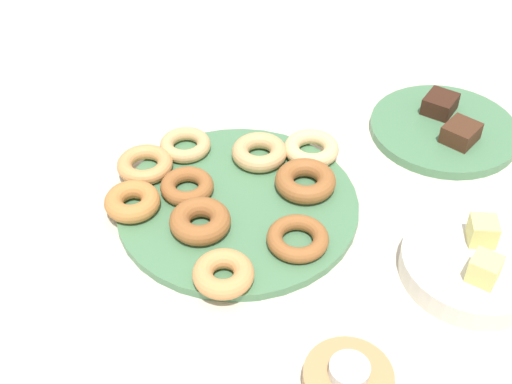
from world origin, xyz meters
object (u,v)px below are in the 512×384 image
at_px(donut_6, 145,164).
at_px(brownie_near, 440,104).
at_px(donut_1, 187,186).
at_px(brownie_far, 461,133).
at_px(donut_2, 132,201).
at_px(donut_7, 223,274).
at_px(cake_plate, 444,129).
at_px(donut_4, 298,238).
at_px(donut_5, 200,221).
at_px(fruit_bowl, 472,265).
at_px(donut_8, 259,152).
at_px(donut_0, 311,149).
at_px(tealight, 349,370).
at_px(donut_plate, 238,205).
at_px(melon_chunk_left, 483,231).
at_px(candle_holder, 348,381).
at_px(donut_9, 185,145).
at_px(donut_3, 305,181).
at_px(melon_chunk_right, 485,269).

bearing_deg(donut_6, brownie_near, 131.80).
relative_size(donut_1, donut_6, 0.93).
bearing_deg(brownie_far, donut_2, -48.56).
relative_size(donut_2, donut_7, 1.00).
bearing_deg(cake_plate, donut_4, -19.50).
distance_m(donut_5, fruit_bowl, 0.38).
relative_size(donut_8, fruit_bowl, 0.46).
xyz_separation_m(donut_0, fruit_bowl, (0.14, 0.28, -0.01)).
bearing_deg(donut_7, tealight, 68.41).
bearing_deg(tealight, brownie_near, -177.43).
relative_size(donut_plate, donut_2, 4.40).
xyz_separation_m(donut_1, melon_chunk_left, (-0.06, 0.42, 0.03)).
height_order(fruit_bowl, melon_chunk_left, melon_chunk_left).
distance_m(donut_plate, candle_holder, 0.34).
relative_size(brownie_near, melon_chunk_left, 1.53).
distance_m(donut_0, melon_chunk_left, 0.30).
bearing_deg(donut_9, brownie_near, 127.91).
height_order(donut_3, melon_chunk_left, melon_chunk_left).
height_order(candle_holder, fruit_bowl, fruit_bowl).
height_order(donut_1, brownie_near, brownie_near).
bearing_deg(donut_6, donut_1, 77.94).
distance_m(cake_plate, tealight, 0.54).
relative_size(donut_8, melon_chunk_left, 2.46).
bearing_deg(donut_6, donut_plate, 87.95).
xyz_separation_m(donut_7, brownie_far, (-0.43, 0.22, 0.00)).
xyz_separation_m(donut_8, fruit_bowl, (0.09, 0.36, -0.01)).
distance_m(tealight, melon_chunk_left, 0.29).
distance_m(donut_3, fruit_bowl, 0.27).
bearing_deg(candle_holder, tealight, 0.00).
height_order(donut_3, candle_holder, donut_3).
distance_m(donut_5, donut_8, 0.18).
bearing_deg(donut_6, fruit_bowl, 90.63).
bearing_deg(donut_7, donut_5, -135.42).
bearing_deg(donut_6, tealight, 60.55).
xyz_separation_m(donut_7, brownie_near, (-0.50, 0.17, 0.00)).
bearing_deg(brownie_near, donut_7, -19.16).
distance_m(donut_9, melon_chunk_right, 0.50).
height_order(donut_5, fruit_bowl, donut_5).
bearing_deg(tealight, cake_plate, -179.23).
relative_size(donut_4, donut_9, 1.06).
bearing_deg(donut_2, donut_4, 97.28).
relative_size(cake_plate, fruit_bowl, 1.28).
bearing_deg(donut_1, donut_8, 150.35).
xyz_separation_m(donut_0, donut_3, (0.08, 0.02, 0.00)).
bearing_deg(melon_chunk_right, donut_plate, -93.59).
bearing_deg(melon_chunk_right, melon_chunk_left, -167.91).
bearing_deg(donut_7, donut_2, -111.04).
height_order(donut_2, brownie_far, brownie_far).
bearing_deg(donut_5, donut_7, 44.58).
height_order(donut_7, tealight, tealight).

